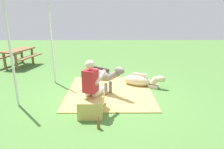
% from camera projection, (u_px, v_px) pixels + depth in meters
% --- Properties ---
extents(ground_plane, '(24.00, 24.00, 0.00)m').
position_uv_depth(ground_plane, '(108.00, 96.00, 5.79)').
color(ground_plane, '#4C7A38').
extents(hay_patch, '(2.70, 2.49, 0.02)m').
position_uv_depth(hay_patch, '(110.00, 91.00, 6.07)').
color(hay_patch, tan).
rests_on(hay_patch, ground).
extents(hay_bale, '(0.65, 0.55, 0.40)m').
position_uv_depth(hay_bale, '(91.00, 106.00, 4.70)').
color(hay_bale, tan).
rests_on(hay_bale, ground).
extents(person_seated, '(0.72, 0.57, 1.28)m').
position_uv_depth(person_seated, '(93.00, 84.00, 4.70)').
color(person_seated, beige).
rests_on(person_seated, ground).
extents(pony_standing, '(1.00, 1.11, 0.90)m').
position_uv_depth(pony_standing, '(103.00, 76.00, 5.84)').
color(pony_standing, slate).
rests_on(pony_standing, ground).
extents(pony_lying, '(0.76, 1.34, 0.42)m').
position_uv_depth(pony_lying, '(140.00, 80.00, 6.50)').
color(pony_lying, beige).
rests_on(pony_lying, ground).
extents(soda_bottle, '(0.07, 0.07, 0.27)m').
position_uv_depth(soda_bottle, '(99.00, 123.00, 4.12)').
color(soda_bottle, brown).
rests_on(soda_bottle, ground).
extents(tent_pole_left, '(0.06, 0.06, 2.57)m').
position_uv_depth(tent_pole_left, '(11.00, 56.00, 4.82)').
color(tent_pole_left, silver).
rests_on(tent_pole_left, ground).
extents(tent_pole_right, '(0.06, 0.06, 2.57)m').
position_uv_depth(tent_pole_right, '(52.00, 45.00, 6.49)').
color(tent_pole_right, silver).
rests_on(tent_pole_right, ground).
extents(picnic_bench, '(1.78, 1.64, 0.75)m').
position_uv_depth(picnic_bench, '(18.00, 53.00, 8.80)').
color(picnic_bench, brown).
rests_on(picnic_bench, ground).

